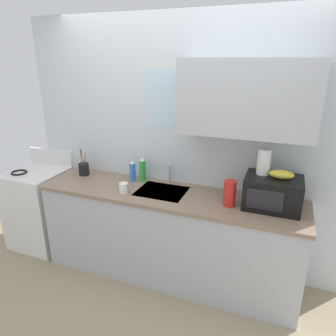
# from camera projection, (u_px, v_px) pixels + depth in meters

# --- Properties ---
(kitchen_wall_assembly) EXTENTS (3.28, 0.42, 2.50)m
(kitchen_wall_assembly) POSITION_uv_depth(u_px,v_px,m) (192.00, 138.00, 2.96)
(kitchen_wall_assembly) COLOR silver
(kitchen_wall_assembly) RESTS_ON ground
(counter_unit) EXTENTS (2.51, 0.63, 0.90)m
(counter_unit) POSITION_uv_depth(u_px,v_px,m) (168.00, 234.00, 3.05)
(counter_unit) COLOR #B2B7BC
(counter_unit) RESTS_ON ground
(sink_faucet) EXTENTS (0.03, 0.03, 0.19)m
(sink_faucet) POSITION_uv_depth(u_px,v_px,m) (170.00, 174.00, 3.10)
(sink_faucet) COLOR #B2B5BA
(sink_faucet) RESTS_ON counter_unit
(stove_range) EXTENTS (0.60, 0.60, 1.08)m
(stove_range) POSITION_uv_depth(u_px,v_px,m) (40.00, 207.00, 3.59)
(stove_range) COLOR white
(stove_range) RESTS_ON ground
(microwave) EXTENTS (0.46, 0.35, 0.27)m
(microwave) POSITION_uv_depth(u_px,v_px,m) (273.00, 193.00, 2.58)
(microwave) COLOR black
(microwave) RESTS_ON counter_unit
(banana_bunch) EXTENTS (0.20, 0.11, 0.07)m
(banana_bunch) POSITION_uv_depth(u_px,v_px,m) (281.00, 174.00, 2.51)
(banana_bunch) COLOR gold
(banana_bunch) RESTS_ON microwave
(paper_towel_roll) EXTENTS (0.11, 0.11, 0.22)m
(paper_towel_roll) POSITION_uv_depth(u_px,v_px,m) (264.00, 162.00, 2.58)
(paper_towel_roll) COLOR white
(paper_towel_roll) RESTS_ON microwave
(dish_soap_bottle_green) EXTENTS (0.06, 0.06, 0.25)m
(dish_soap_bottle_green) POSITION_uv_depth(u_px,v_px,m) (143.00, 170.00, 3.15)
(dish_soap_bottle_green) COLOR green
(dish_soap_bottle_green) RESTS_ON counter_unit
(dish_soap_bottle_blue) EXTENTS (0.06, 0.06, 0.22)m
(dish_soap_bottle_blue) POSITION_uv_depth(u_px,v_px,m) (133.00, 171.00, 3.16)
(dish_soap_bottle_blue) COLOR blue
(dish_soap_bottle_blue) RESTS_ON counter_unit
(cereal_canister) EXTENTS (0.10, 0.10, 0.23)m
(cereal_canister) POSITION_uv_depth(u_px,v_px,m) (230.00, 193.00, 2.62)
(cereal_canister) COLOR red
(cereal_canister) RESTS_ON counter_unit
(mug_white) EXTENTS (0.08, 0.08, 0.09)m
(mug_white) POSITION_uv_depth(u_px,v_px,m) (124.00, 188.00, 2.89)
(mug_white) COLOR white
(mug_white) RESTS_ON counter_unit
(utensil_crock) EXTENTS (0.11, 0.11, 0.30)m
(utensil_crock) POSITION_uv_depth(u_px,v_px,m) (84.00, 169.00, 3.33)
(utensil_crock) COLOR black
(utensil_crock) RESTS_ON counter_unit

